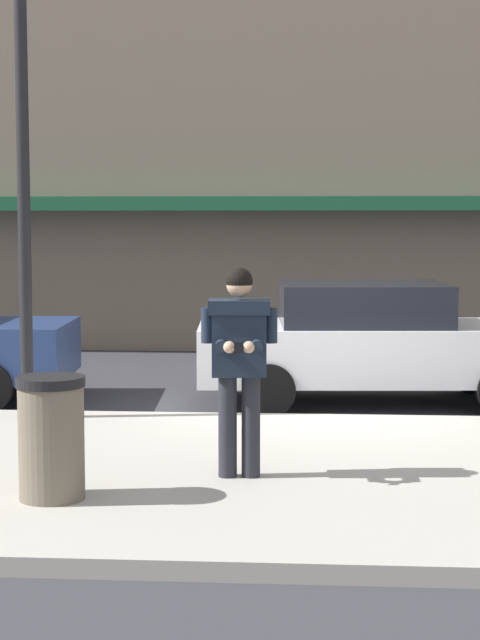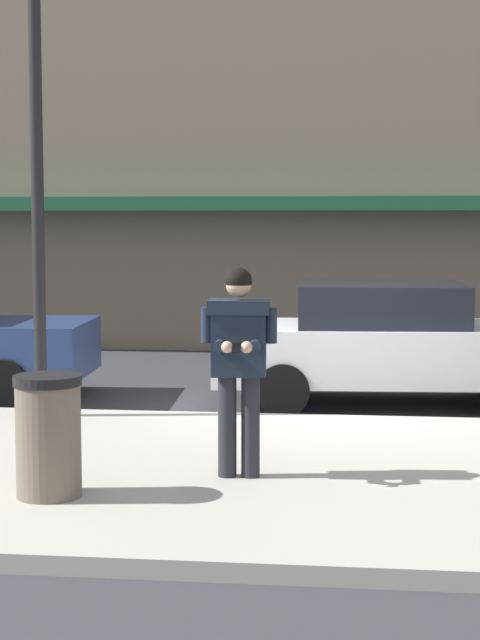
# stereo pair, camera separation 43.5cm
# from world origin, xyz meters

# --- Properties ---
(ground_plane) EXTENTS (80.00, 80.00, 0.00)m
(ground_plane) POSITION_xyz_m (0.00, 0.00, 0.00)
(ground_plane) COLOR #333338
(sidewalk) EXTENTS (32.00, 5.30, 0.14)m
(sidewalk) POSITION_xyz_m (1.00, -2.85, 0.07)
(sidewalk) COLOR #A8A399
(sidewalk) RESTS_ON ground
(curb_paint_line) EXTENTS (28.00, 0.12, 0.01)m
(curb_paint_line) POSITION_xyz_m (1.00, 0.05, 0.00)
(curb_paint_line) COLOR silver
(curb_paint_line) RESTS_ON ground
(parked_sedan_mid) EXTENTS (4.62, 2.17, 1.54)m
(parked_sedan_mid) POSITION_xyz_m (0.73, 1.30, 0.79)
(parked_sedan_mid) COLOR silver
(parked_sedan_mid) RESTS_ON ground
(man_texting_on_phone) EXTENTS (0.65, 0.60, 1.81)m
(man_texting_on_phone) POSITION_xyz_m (-0.66, -3.22, 1.25)
(man_texting_on_phone) COLOR #23232B
(man_texting_on_phone) RESTS_ON sidewalk
(street_lamp_post) EXTENTS (0.36, 0.36, 4.88)m
(street_lamp_post) POSITION_xyz_m (-3.21, -0.65, 3.14)
(street_lamp_post) COLOR black
(street_lamp_post) RESTS_ON sidewalk
(trash_bin) EXTENTS (0.55, 0.55, 0.98)m
(trash_bin) POSITION_xyz_m (-2.09, -4.03, 0.63)
(trash_bin) COLOR #665B4C
(trash_bin) RESTS_ON sidewalk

